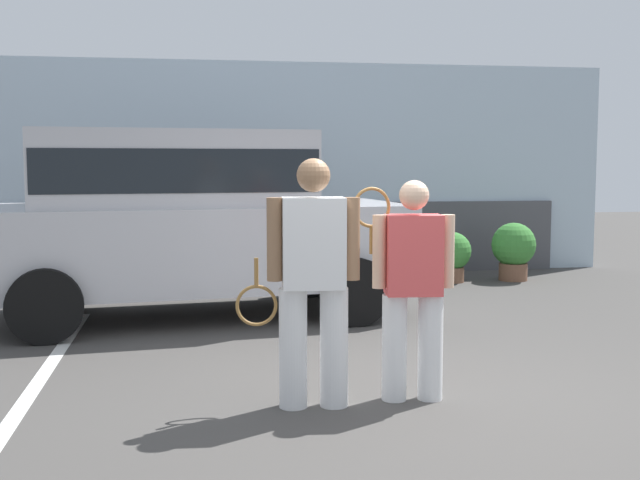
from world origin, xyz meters
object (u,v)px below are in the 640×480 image
Objects in this scene: potted_plant_by_porch at (452,254)px; potted_plant_secondary at (514,248)px; parked_suv at (186,214)px; tennis_player_woman at (412,286)px; tennis_player_man at (313,280)px.

potted_plant_by_porch is 0.94m from potted_plant_secondary.
parked_suv is 6.62× the size of potted_plant_by_porch.
parked_suv reaches higher than tennis_player_woman.
parked_suv is 5.15m from potted_plant_secondary.
potted_plant_secondary is (3.81, 5.49, -0.43)m from tennis_player_man.
potted_plant_secondary is at bearing -113.71° from tennis_player_woman.
tennis_player_man reaches higher than potted_plant_secondary.
tennis_player_man is 2.41× the size of potted_plant_by_porch.
tennis_player_woman is 6.26m from potted_plant_secondary.
parked_suv is at bearing -71.71° from tennis_player_man.
tennis_player_woman is at bearing -171.88° from tennis_player_man.
tennis_player_woman is (0.73, 0.05, -0.07)m from tennis_player_man.
tennis_player_woman is (1.61, -3.43, -0.31)m from parked_suv.
potted_plant_secondary is at bearing -120.64° from tennis_player_man.
tennis_player_man is at bearing -117.67° from potted_plant_by_porch.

